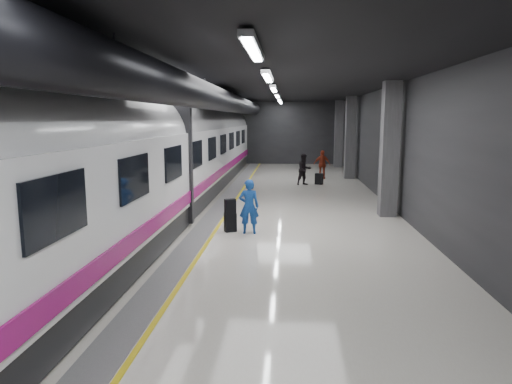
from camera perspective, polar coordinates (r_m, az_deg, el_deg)
name	(u,v)px	position (r m, az deg, el deg)	size (l,w,h in m)	color
ground	(249,227)	(14.00, -0.87, -4.39)	(40.00, 40.00, 0.00)	silver
platform_hall	(242,110)	(14.59, -1.71, 10.17)	(10.02, 40.02, 4.51)	black
train	(143,159)	(14.32, -13.98, 4.04)	(3.05, 38.00, 4.05)	black
traveler_main	(249,206)	(13.07, -0.88, -1.82)	(0.58, 0.38, 1.58)	blue
suitcase_main	(230,222)	(13.40, -3.23, -3.81)	(0.34, 0.21, 0.55)	black
shoulder_bag	(230,206)	(13.27, -3.24, -1.78)	(0.32, 0.17, 0.42)	black
traveler_far_a	(304,169)	(22.84, 6.05, 2.82)	(0.76, 0.59, 1.57)	black
traveler_far_b	(322,164)	(25.51, 8.25, 3.43)	(0.92, 0.38, 1.56)	maroon
suitcase_far	(319,179)	(23.24, 7.88, 1.64)	(0.38, 0.25, 0.56)	black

